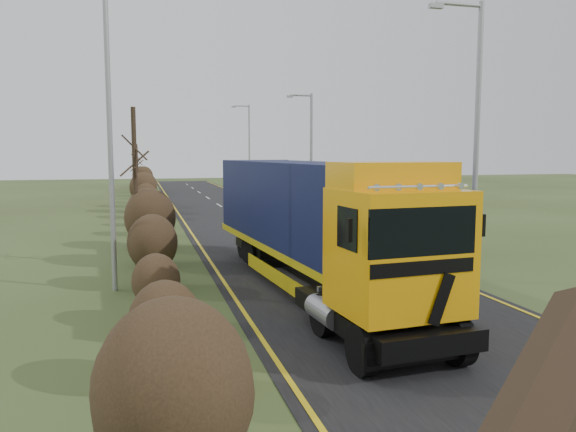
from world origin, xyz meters
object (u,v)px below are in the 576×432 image
(car_blue_sedan, at_px, (351,205))
(streetlight_near, at_px, (474,130))
(speed_sign, at_px, (337,197))
(car_red_hatchback, at_px, (348,206))
(lorry, at_px, (311,217))

(car_blue_sedan, relative_size, streetlight_near, 0.45)
(streetlight_near, distance_m, speed_sign, 16.75)
(car_red_hatchback, bearing_deg, speed_sign, 48.09)
(car_red_hatchback, height_order, car_blue_sedan, car_red_hatchback)
(streetlight_near, bearing_deg, lorry, -178.95)
(car_red_hatchback, xyz_separation_m, car_blue_sedan, (0.79, 1.50, -0.08))
(lorry, distance_m, streetlight_near, 6.32)
(streetlight_near, height_order, speed_sign, streetlight_near)
(speed_sign, bearing_deg, car_blue_sedan, 58.30)
(car_red_hatchback, height_order, speed_sign, speed_sign)
(speed_sign, bearing_deg, lorry, -112.48)
(lorry, xyz_separation_m, streetlight_near, (5.69, 0.10, 2.75))
(lorry, distance_m, speed_sign, 17.81)
(speed_sign, bearing_deg, streetlight_near, -93.91)
(car_blue_sedan, xyz_separation_m, speed_sign, (-2.57, -4.16, 0.92))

